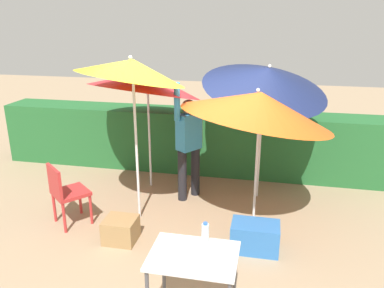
{
  "coord_description": "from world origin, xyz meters",
  "views": [
    {
      "loc": [
        1.02,
        -4.65,
        2.81
      ],
      "look_at": [
        0.0,
        0.3,
        1.1
      ],
      "focal_mm": 36.02,
      "sensor_mm": 36.0,
      "label": 1
    }
  ],
  "objects_px": {
    "chair_plastic": "(65,191)",
    "cooler_box": "(255,237)",
    "folding_table": "(193,263)",
    "bottle_water": "(205,235)",
    "umbrella_yellow": "(259,105)",
    "umbrella_rainbow": "(132,69)",
    "crate_cardboard": "(121,230)",
    "umbrella_navy": "(146,82)",
    "person_vendor": "(189,142)",
    "umbrella_orange": "(266,79)"
  },
  "relations": [
    {
      "from": "chair_plastic",
      "to": "umbrella_yellow",
      "type": "bearing_deg",
      "value": 15.83
    },
    {
      "from": "bottle_water",
      "to": "cooler_box",
      "type": "bearing_deg",
      "value": 69.57
    },
    {
      "from": "umbrella_orange",
      "to": "cooler_box",
      "type": "height_order",
      "value": "umbrella_orange"
    },
    {
      "from": "umbrella_orange",
      "to": "umbrella_yellow",
      "type": "xyz_separation_m",
      "value": [
        -0.07,
        -0.74,
        -0.24
      ]
    },
    {
      "from": "chair_plastic",
      "to": "cooler_box",
      "type": "relative_size",
      "value": 1.5
    },
    {
      "from": "cooler_box",
      "to": "umbrella_navy",
      "type": "bearing_deg",
      "value": 139.77
    },
    {
      "from": "bottle_water",
      "to": "umbrella_rainbow",
      "type": "bearing_deg",
      "value": 127.09
    },
    {
      "from": "umbrella_orange",
      "to": "chair_plastic",
      "type": "height_order",
      "value": "umbrella_orange"
    },
    {
      "from": "crate_cardboard",
      "to": "chair_plastic",
      "type": "bearing_deg",
      "value": 164.38
    },
    {
      "from": "cooler_box",
      "to": "folding_table",
      "type": "height_order",
      "value": "folding_table"
    },
    {
      "from": "umbrella_navy",
      "to": "crate_cardboard",
      "type": "distance_m",
      "value": 2.39
    },
    {
      "from": "crate_cardboard",
      "to": "umbrella_navy",
      "type": "bearing_deg",
      "value": 95.52
    },
    {
      "from": "person_vendor",
      "to": "umbrella_orange",
      "type": "bearing_deg",
      "value": 13.88
    },
    {
      "from": "umbrella_rainbow",
      "to": "crate_cardboard",
      "type": "height_order",
      "value": "umbrella_rainbow"
    },
    {
      "from": "umbrella_yellow",
      "to": "chair_plastic",
      "type": "relative_size",
      "value": 2.36
    },
    {
      "from": "bottle_water",
      "to": "umbrella_yellow",
      "type": "bearing_deg",
      "value": 79.57
    },
    {
      "from": "cooler_box",
      "to": "bottle_water",
      "type": "relative_size",
      "value": 2.47
    },
    {
      "from": "person_vendor",
      "to": "bottle_water",
      "type": "distance_m",
      "value": 2.54
    },
    {
      "from": "umbrella_navy",
      "to": "folding_table",
      "type": "distance_m",
      "value": 3.42
    },
    {
      "from": "person_vendor",
      "to": "chair_plastic",
      "type": "xyz_separation_m",
      "value": [
        -1.48,
        -1.18,
        -0.42
      ]
    },
    {
      "from": "umbrella_rainbow",
      "to": "crate_cardboard",
      "type": "xyz_separation_m",
      "value": [
        -0.01,
        -0.66,
        -1.98
      ]
    },
    {
      "from": "umbrella_navy",
      "to": "cooler_box",
      "type": "relative_size",
      "value": 3.75
    },
    {
      "from": "umbrella_navy",
      "to": "person_vendor",
      "type": "height_order",
      "value": "umbrella_navy"
    },
    {
      "from": "umbrella_orange",
      "to": "cooler_box",
      "type": "relative_size",
      "value": 4.09
    },
    {
      "from": "crate_cardboard",
      "to": "bottle_water",
      "type": "height_order",
      "value": "bottle_water"
    },
    {
      "from": "umbrella_rainbow",
      "to": "bottle_water",
      "type": "height_order",
      "value": "umbrella_rainbow"
    },
    {
      "from": "crate_cardboard",
      "to": "folding_table",
      "type": "bearing_deg",
      "value": -44.53
    },
    {
      "from": "person_vendor",
      "to": "bottle_water",
      "type": "xyz_separation_m",
      "value": [
        0.68,
        -2.44,
        -0.07
      ]
    },
    {
      "from": "umbrella_navy",
      "to": "bottle_water",
      "type": "height_order",
      "value": "umbrella_navy"
    },
    {
      "from": "cooler_box",
      "to": "crate_cardboard",
      "type": "height_order",
      "value": "cooler_box"
    },
    {
      "from": "person_vendor",
      "to": "cooler_box",
      "type": "distance_m",
      "value": 1.85
    },
    {
      "from": "umbrella_yellow",
      "to": "folding_table",
      "type": "height_order",
      "value": "umbrella_yellow"
    },
    {
      "from": "crate_cardboard",
      "to": "bottle_water",
      "type": "bearing_deg",
      "value": -38.44
    },
    {
      "from": "umbrella_navy",
      "to": "person_vendor",
      "type": "bearing_deg",
      "value": -22.49
    },
    {
      "from": "umbrella_rainbow",
      "to": "umbrella_yellow",
      "type": "relative_size",
      "value": 1.17
    },
    {
      "from": "umbrella_rainbow",
      "to": "umbrella_orange",
      "type": "xyz_separation_m",
      "value": [
        1.7,
        1.04,
        -0.23
      ]
    },
    {
      "from": "chair_plastic",
      "to": "folding_table",
      "type": "xyz_separation_m",
      "value": [
        2.08,
        -1.43,
        0.15
      ]
    },
    {
      "from": "cooler_box",
      "to": "crate_cardboard",
      "type": "xyz_separation_m",
      "value": [
        -1.71,
        -0.15,
        -0.02
      ]
    },
    {
      "from": "folding_table",
      "to": "bottle_water",
      "type": "xyz_separation_m",
      "value": [
        0.08,
        0.17,
        0.21
      ]
    },
    {
      "from": "chair_plastic",
      "to": "umbrella_orange",
      "type": "bearing_deg",
      "value": 29.31
    },
    {
      "from": "umbrella_orange",
      "to": "chair_plastic",
      "type": "xyz_separation_m",
      "value": [
        -2.59,
        -1.46,
        -1.39
      ]
    },
    {
      "from": "bottle_water",
      "to": "folding_table",
      "type": "bearing_deg",
      "value": -114.82
    },
    {
      "from": "umbrella_rainbow",
      "to": "crate_cardboard",
      "type": "distance_m",
      "value": 2.08
    },
    {
      "from": "umbrella_navy",
      "to": "folding_table",
      "type": "bearing_deg",
      "value": -64.9
    },
    {
      "from": "umbrella_yellow",
      "to": "chair_plastic",
      "type": "height_order",
      "value": "umbrella_yellow"
    },
    {
      "from": "umbrella_yellow",
      "to": "person_vendor",
      "type": "xyz_separation_m",
      "value": [
        -1.05,
        0.46,
        -0.73
      ]
    },
    {
      "from": "bottle_water",
      "to": "person_vendor",
      "type": "bearing_deg",
      "value": 105.6
    },
    {
      "from": "umbrella_navy",
      "to": "bottle_water",
      "type": "relative_size",
      "value": 9.25
    },
    {
      "from": "chair_plastic",
      "to": "cooler_box",
      "type": "distance_m",
      "value": 2.62
    },
    {
      "from": "folding_table",
      "to": "umbrella_navy",
      "type": "bearing_deg",
      "value": 115.1
    }
  ]
}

